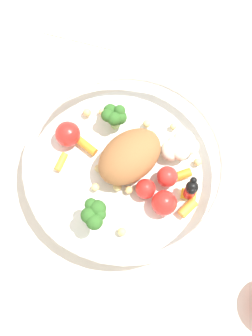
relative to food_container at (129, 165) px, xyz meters
name	(u,v)px	position (x,y,z in m)	size (l,w,h in m)	color
ground_plane	(118,173)	(0.00, -0.01, -0.03)	(2.40, 2.40, 0.00)	silver
food_container	(129,165)	(0.00, 0.00, 0.00)	(0.25, 0.25, 0.06)	white
folded_napkin	(87,12)	(-0.26, -0.07, -0.03)	(0.11, 0.11, 0.01)	silver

